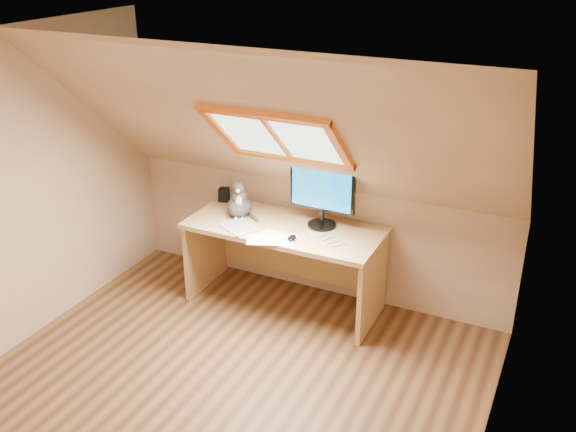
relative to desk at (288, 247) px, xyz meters
The scene contains 10 objects.
ground 1.55m from the desk, 85.35° to the right, with size 3.50×3.50×0.00m, color brown.
room_shell 1.79m from the desk, 85.63° to the right, with size 3.52×3.52×2.41m.
desk is the anchor object (origin of this frame).
monitor 0.60m from the desk, 11.42° to the left, with size 0.56×0.24×0.52m.
cat 0.56m from the desk, behind, with size 0.28×0.30×0.36m.
desk_speaker 0.80m from the desk, 166.08° to the left, with size 0.08×0.08×0.12m, color black.
graphics_tablet 0.48m from the desk, 139.65° to the right, with size 0.30×0.21×0.01m, color #B2B2B7.
mouse 0.41m from the desk, 58.60° to the right, with size 0.06×0.11×0.03m, color black.
papers 0.40m from the desk, 96.09° to the right, with size 0.35×0.30×0.01m.
cables 0.47m from the desk, 27.31° to the right, with size 0.51×0.26×0.01m.
Camera 1 is at (1.99, -2.97, 2.98)m, focal length 40.00 mm.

